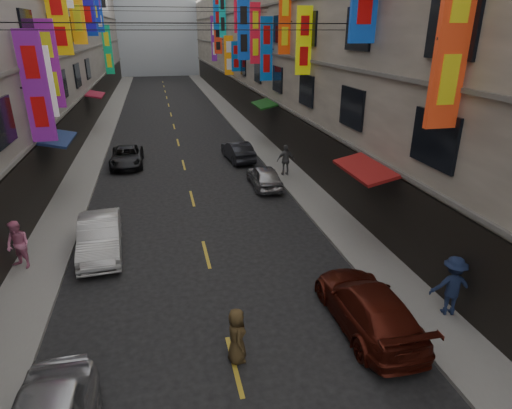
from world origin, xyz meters
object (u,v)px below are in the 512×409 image
car_right_near (368,306)px  pedestrian_crossing (237,336)px  car_left_mid (100,237)px  car_right_mid (264,176)px  car_left_far (127,157)px  pedestrian_lfar (18,245)px  car_right_far (238,151)px  scooter_far_right (261,176)px  pedestrian_rfar (286,160)px  pedestrian_rnear (452,286)px

car_right_near → pedestrian_crossing: bearing=7.9°
car_left_mid → car_right_mid: (7.88, 5.83, -0.09)m
car_left_far → pedestrian_lfar: size_ratio=2.37×
car_right_far → scooter_far_right: bearing=88.9°
car_left_far → pedestrian_lfar: 12.73m
car_right_mid → pedestrian_lfar: size_ratio=2.02×
pedestrian_rfar → pedestrian_crossing: 15.12m
car_left_mid → pedestrian_lfar: (-2.61, -0.71, 0.31)m
car_left_mid → car_left_far: 11.65m
pedestrian_rnear → scooter_far_right: bearing=-63.2°
scooter_far_right → pedestrian_crossing: bearing=58.8°
car_left_mid → car_left_far: (0.43, 11.64, -0.11)m
pedestrian_lfar → pedestrian_crossing: 9.00m
car_left_mid → pedestrian_rnear: bearing=-35.2°
car_right_near → pedestrian_rnear: 2.60m
car_right_far → pedestrian_rfar: (2.07, -3.96, 0.38)m
pedestrian_lfar → car_right_far: bearing=83.3°
pedestrian_lfar → pedestrian_rfar: size_ratio=0.99×
scooter_far_right → pedestrian_crossing: 13.80m
pedestrian_rfar → car_left_far: bearing=-28.5°
car_right_mid → pedestrian_rnear: bearing=102.3°
car_left_mid → pedestrian_crossing: bearing=-63.3°
pedestrian_lfar → car_left_mid: bearing=48.7°
scooter_far_right → pedestrian_crossing: pedestrian_crossing is taller
pedestrian_rnear → pedestrian_lfar: bearing=-8.3°
pedestrian_crossing → car_right_far: bearing=-11.1°
car_left_mid → pedestrian_rnear: size_ratio=2.27×
car_right_near → pedestrian_lfar: 11.89m
car_left_mid → car_right_mid: bearing=32.8°
pedestrian_lfar → car_left_far: bearing=109.6°
scooter_far_right → pedestrian_crossing: size_ratio=1.16×
car_left_far → car_right_mid: car_right_mid is taller
car_right_mid → scooter_far_right: bearing=-85.3°
car_right_far → car_left_far: bearing=-9.3°
car_left_mid → car_right_far: bearing=52.8°
car_right_near → pedestrian_crossing: size_ratio=2.98×
car_right_far → pedestrian_rnear: (3.02, -17.64, 0.42)m
scooter_far_right → pedestrian_lfar: 12.66m
car_left_mid → car_right_mid: 9.81m
car_right_far → pedestrian_lfar: (-10.04, -11.93, 0.37)m
pedestrian_rnear → pedestrian_rfar: (-0.95, 13.68, -0.04)m
car_right_mid → pedestrian_crossing: pedestrian_crossing is taller
scooter_far_right → car_right_far: 4.81m
car_right_near → pedestrian_rnear: (2.57, -0.12, 0.39)m
car_left_far → car_left_mid: bearing=-91.8°
car_right_far → pedestrian_rfar: 4.49m
pedestrian_rnear → pedestrian_rfar: bearing=-70.7°
car_right_mid → pedestrian_rnear: size_ratio=1.92×
car_left_mid → pedestrian_crossing: pedestrian_crossing is taller
car_left_far → pedestrian_lfar: bearing=-103.5°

